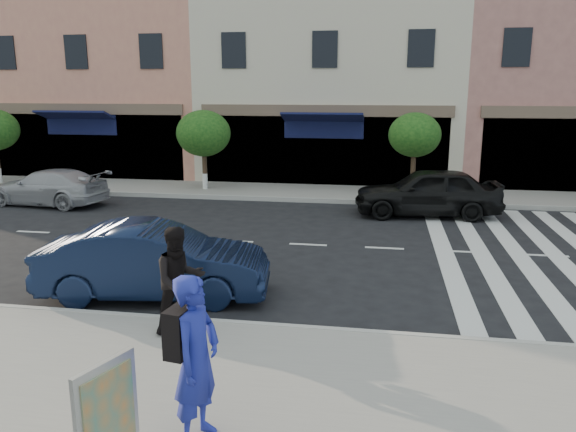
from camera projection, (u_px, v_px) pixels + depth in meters
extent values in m
plane|color=black|center=(282.00, 300.00, 11.04)|extent=(120.00, 120.00, 0.00)
cube|color=gray|center=(232.00, 399.00, 7.42)|extent=(60.00, 4.50, 0.15)
cube|color=gray|center=(332.00, 193.00, 21.59)|extent=(60.00, 3.00, 0.15)
cube|color=tan|center=(122.00, 26.00, 27.56)|extent=(10.00, 9.00, 14.00)
cube|color=beige|center=(335.00, 55.00, 26.21)|extent=(11.00, 9.00, 11.00)
cylinder|color=#473323|center=(205.00, 169.00, 22.01)|extent=(0.18, 0.18, 1.60)
cylinder|color=silver|center=(205.00, 181.00, 22.12)|extent=(0.20, 0.20, 0.60)
ellipsoid|color=#133E11|center=(203.00, 133.00, 21.69)|extent=(2.10, 2.10, 1.79)
cylinder|color=#473323|center=(413.00, 172.00, 20.71)|extent=(0.18, 0.18, 1.71)
cylinder|color=silver|center=(412.00, 187.00, 20.83)|extent=(0.20, 0.20, 0.60)
ellipsoid|color=#133E11|center=(415.00, 135.00, 20.40)|extent=(1.90, 1.90, 1.62)
imported|color=#222B9B|center=(197.00, 359.00, 6.25)|extent=(0.59, 0.79, 1.98)
imported|color=black|center=(180.00, 280.00, 9.10)|extent=(1.09, 1.06, 1.78)
cube|color=beige|center=(107.00, 416.00, 5.82)|extent=(0.34, 0.77, 1.23)
cube|color=#D88C3F|center=(110.00, 413.00, 5.79)|extent=(0.25, 0.63, 0.94)
imported|color=#0E1832|center=(155.00, 261.00, 11.06)|extent=(4.64, 2.16, 1.47)
imported|color=#A3A2A7|center=(48.00, 187.00, 19.76)|extent=(4.54, 2.32, 1.26)
imported|color=black|center=(427.00, 192.00, 18.05)|extent=(4.74, 2.21, 1.57)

